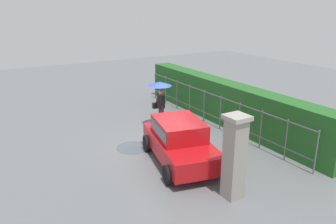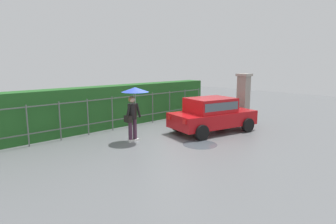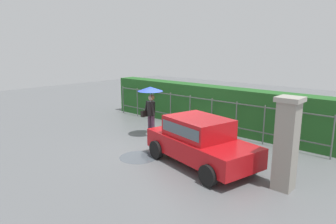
{
  "view_description": "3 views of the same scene",
  "coord_description": "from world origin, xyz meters",
  "views": [
    {
      "loc": [
        10.49,
        -6.1,
        5.13
      ],
      "look_at": [
        -0.02,
        0.12,
        1.16
      ],
      "focal_mm": 35.09,
      "sensor_mm": 36.0,
      "label": 1
    },
    {
      "loc": [
        -7.89,
        -7.88,
        2.97
      ],
      "look_at": [
        -0.1,
        0.13,
        1.02
      ],
      "focal_mm": 30.67,
      "sensor_mm": 36.0,
      "label": 2
    },
    {
      "loc": [
        7.14,
        -7.81,
        3.61
      ],
      "look_at": [
        -0.09,
        0.14,
        1.28
      ],
      "focal_mm": 32.23,
      "sensor_mm": 36.0,
      "label": 3
    }
  ],
  "objects": [
    {
      "name": "pedestrian",
      "position": [
        -1.45,
        0.57,
        1.51
      ],
      "size": [
        1.02,
        1.02,
        2.05
      ],
      "rotation": [
        0.0,
        0.0,
        -1.66
      ],
      "color": "#47283D",
      "rests_on": "ground"
    },
    {
      "name": "fence_section",
      "position": [
        -0.47,
        2.65,
        0.82
      ],
      "size": [
        10.59,
        0.05,
        1.5
      ],
      "color": "#59605B",
      "rests_on": "ground"
    },
    {
      "name": "car",
      "position": [
        1.86,
        -0.54,
        0.8
      ],
      "size": [
        3.97,
        2.49,
        1.48
      ],
      "rotation": [
        0.0,
        0.0,
        -0.22
      ],
      "color": "#B71116",
      "rests_on": "ground"
    },
    {
      "name": "ground_plane",
      "position": [
        0.0,
        0.0,
        0.0
      ],
      "size": [
        40.0,
        40.0,
        0.0
      ],
      "primitive_type": "plane",
      "color": "slate"
    },
    {
      "name": "gate_pillar",
      "position": [
        4.47,
        -0.45,
        1.24
      ],
      "size": [
        0.6,
        0.6,
        2.42
      ],
      "color": "gray",
      "rests_on": "ground"
    },
    {
      "name": "hedge_row",
      "position": [
        -0.47,
        3.37,
        0.95
      ],
      "size": [
        11.54,
        0.9,
        1.9
      ],
      "primitive_type": "cube",
      "color": "#235B23",
      "rests_on": "ground"
    },
    {
      "name": "puddle_near",
      "position": [
        0.0,
        -1.44,
        0.0
      ],
      "size": [
        1.26,
        1.26,
        0.0
      ],
      "primitive_type": "cylinder",
      "color": "#4C545B",
      "rests_on": "ground"
    }
  ]
}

